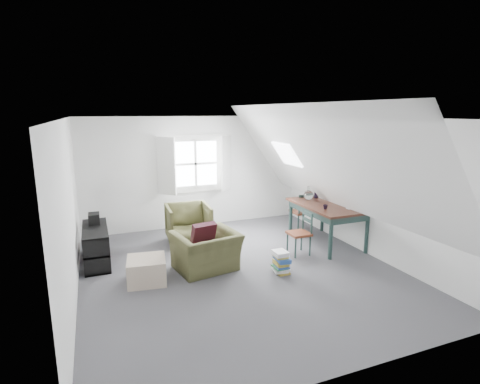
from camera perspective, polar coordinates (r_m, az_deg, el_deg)
name	(u,v)px	position (r m, az deg, el deg)	size (l,w,h in m)	color
floor	(240,270)	(6.38, -0.03, -11.85)	(5.50, 5.50, 0.00)	#49494E
ceiling	(240,118)	(5.83, -0.03, 11.20)	(5.50, 5.50, 0.00)	white
wall_back	(195,172)	(8.56, -6.85, 3.01)	(5.00, 5.00, 0.00)	white
wall_front	(348,259)	(3.68, 16.19, -9.79)	(5.00, 5.00, 0.00)	white
wall_left	(69,213)	(5.60, -24.59, -2.90)	(5.50, 5.50, 0.00)	white
wall_right	(366,186)	(7.27, 18.62, 0.83)	(5.50, 5.50, 0.00)	white
slope_left	(139,171)	(5.52, -15.19, 3.16)	(5.50, 5.50, 0.00)	white
slope_right	(323,160)	(6.62, 12.59, 4.73)	(5.50, 5.50, 0.00)	white
dormer_window	(196,164)	(8.46, -6.75, 4.27)	(1.71, 0.35, 1.30)	white
skylight	(287,154)	(7.72, 7.16, 5.72)	(0.55, 0.75, 0.04)	white
armchair_near	(207,269)	(6.44, -5.10, -11.68)	(1.00, 0.87, 0.65)	#434426
armchair_far	(189,242)	(7.74, -7.77, -7.56)	(0.84, 0.86, 0.78)	#434426
throw_pillow	(203,234)	(6.37, -5.59, -6.46)	(0.41, 0.12, 0.41)	#3A0F1A
ottoman	(147,270)	(6.09, -14.03, -11.49)	(0.57, 0.57, 0.38)	tan
dining_table	(327,210)	(7.59, 13.11, -2.62)	(0.97, 1.62, 0.81)	#341911
demijohn	(309,195)	(7.82, 10.41, -0.40)	(0.20, 0.20, 0.28)	silver
vase_twigs	(316,191)	(8.03, 11.56, 0.12)	(0.08, 0.09, 0.66)	black
cup	(325,209)	(7.18, 12.86, -2.56)	(0.09, 0.09, 0.08)	black
paper_box	(350,208)	(7.32, 16.44, -2.30)	(0.13, 0.08, 0.04)	white
dining_chair_far	(302,211)	(8.33, 9.44, -2.94)	(0.41, 0.41, 0.87)	#5E2715
dining_chair_near	(300,233)	(7.02, 9.20, -6.12)	(0.37, 0.37, 0.80)	#5E2715
media_shelf	(96,247)	(7.03, -21.04, -7.89)	(0.41, 1.23, 0.63)	black
electronics_box	(94,219)	(7.18, -21.35, -3.85)	(0.19, 0.26, 0.21)	black
magazine_stack	(281,262)	(6.26, 6.28, -10.57)	(0.28, 0.33, 0.37)	#B29933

